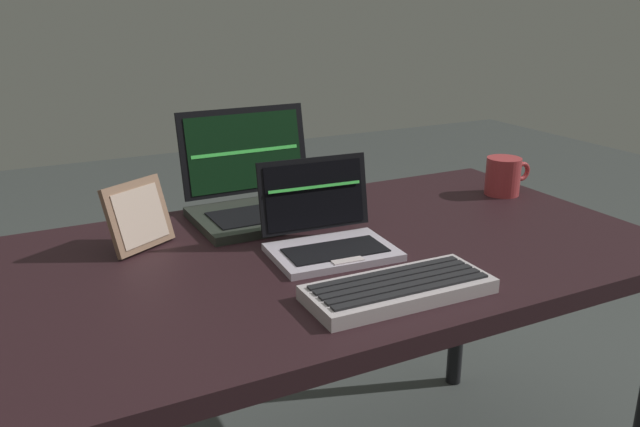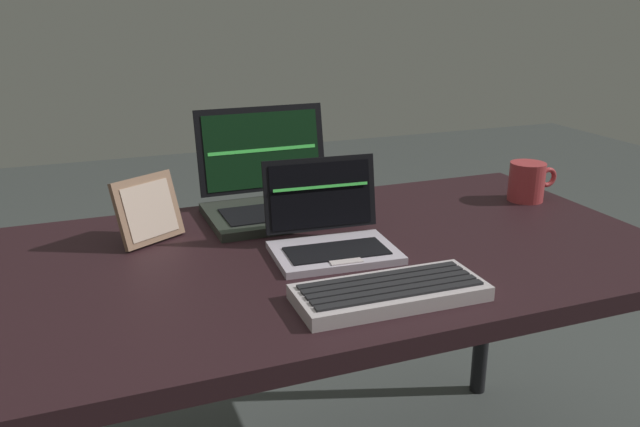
% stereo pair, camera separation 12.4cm
% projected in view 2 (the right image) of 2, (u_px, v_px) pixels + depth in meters
% --- Properties ---
extents(desk, '(1.39, 0.78, 0.70)m').
position_uv_depth(desk, '(333.00, 277.00, 1.37)').
color(desk, black).
rests_on(desk, ground).
extents(laptop_front, '(0.26, 0.22, 0.18)m').
position_uv_depth(laptop_front, '(330.00, 234.00, 1.32)').
color(laptop_front, '#BEB3C3').
rests_on(laptop_front, desk).
extents(laptop_rear, '(0.34, 0.28, 0.24)m').
position_uv_depth(laptop_rear, '(275.00, 194.00, 1.56)').
color(laptop_rear, '#2A2F28').
rests_on(laptop_rear, desk).
extents(external_keyboard, '(0.33, 0.14, 0.03)m').
position_uv_depth(external_keyboard, '(392.00, 292.00, 1.12)').
color(external_keyboard, '#BDB2B6').
rests_on(external_keyboard, desk).
extents(photo_frame, '(0.15, 0.12, 0.14)m').
position_uv_depth(photo_frame, '(148.00, 210.00, 1.36)').
color(photo_frame, '#8C6850').
rests_on(photo_frame, desk).
extents(coffee_mug, '(0.14, 0.09, 0.10)m').
position_uv_depth(coffee_mug, '(528.00, 181.00, 1.65)').
color(coffee_mug, '#AC3438').
rests_on(coffee_mug, desk).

